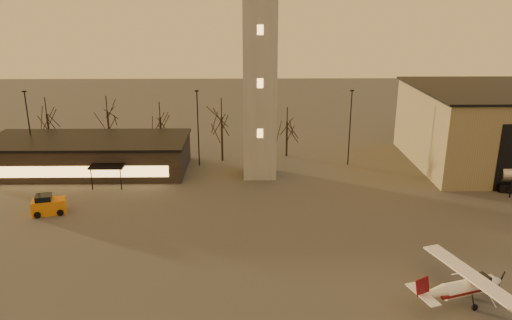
{
  "coord_description": "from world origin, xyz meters",
  "views": [
    {
      "loc": [
        -1.35,
        -29.6,
        21.36
      ],
      "look_at": [
        -0.71,
        13.0,
        7.52
      ],
      "focal_mm": 35.0,
      "sensor_mm": 36.0,
      "label": 1
    }
  ],
  "objects_px": {
    "service_cart": "(49,206)",
    "cessna_front": "(469,289)",
    "control_tower": "(260,44)",
    "terminal": "(89,155)"
  },
  "relations": [
    {
      "from": "terminal",
      "to": "service_cart",
      "type": "bearing_deg",
      "value": -90.87
    },
    {
      "from": "control_tower",
      "to": "cessna_front",
      "type": "relative_size",
      "value": 3.22
    },
    {
      "from": "control_tower",
      "to": "terminal",
      "type": "relative_size",
      "value": 1.28
    },
    {
      "from": "control_tower",
      "to": "service_cart",
      "type": "bearing_deg",
      "value": -152.53
    },
    {
      "from": "control_tower",
      "to": "cessna_front",
      "type": "bearing_deg",
      "value": -61.96
    },
    {
      "from": "terminal",
      "to": "control_tower",
      "type": "bearing_deg",
      "value": -5.15
    },
    {
      "from": "service_cart",
      "to": "control_tower",
      "type": "bearing_deg",
      "value": 12.35
    },
    {
      "from": "control_tower",
      "to": "cessna_front",
      "type": "xyz_separation_m",
      "value": [
        14.85,
        -27.87,
        -15.36
      ]
    },
    {
      "from": "service_cart",
      "to": "cessna_front",
      "type": "bearing_deg",
      "value": -38.91
    },
    {
      "from": "terminal",
      "to": "service_cart",
      "type": "xyz_separation_m",
      "value": [
        -0.2,
        -13.52,
        -1.36
      ]
    }
  ]
}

